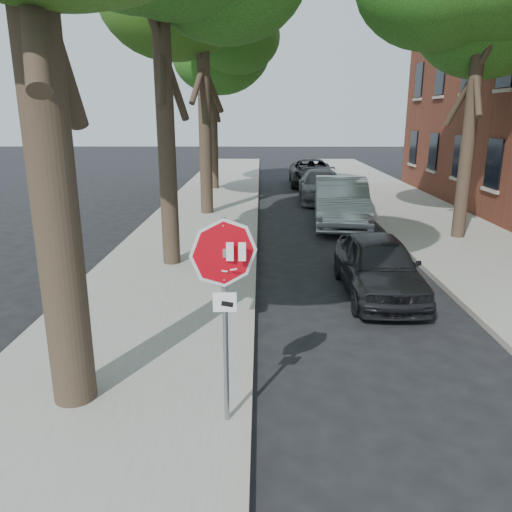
{
  "coord_description": "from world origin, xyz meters",
  "views": [
    {
      "loc": [
        -0.28,
        -5.52,
        3.83
      ],
      "look_at": [
        -0.34,
        0.79,
        2.05
      ],
      "focal_mm": 35.0,
      "sensor_mm": 36.0,
      "label": 1
    }
  ],
  "objects": [
    {
      "name": "tree_far",
      "position": [
        -2.72,
        21.11,
        7.21
      ],
      "size": [
        5.29,
        4.91,
        9.33
      ],
      "color": "black",
      "rests_on": "sidewalk_left"
    },
    {
      "name": "sidewalk_left",
      "position": [
        -2.5,
        12.0,
        0.06
      ],
      "size": [
        4.0,
        55.0,
        0.12
      ],
      "primitive_type": "cube",
      "color": "gray",
      "rests_on": "ground"
    },
    {
      "name": "sidewalk_right",
      "position": [
        6.0,
        12.0,
        0.06
      ],
      "size": [
        4.0,
        55.0,
        0.12
      ],
      "primitive_type": "cube",
      "color": "gray",
      "rests_on": "ground"
    },
    {
      "name": "stop_sign",
      "position": [
        -0.7,
        -0.03,
        1.95
      ],
      "size": [
        0.76,
        0.34,
        2.61
      ],
      "color": "gray",
      "rests_on": "sidewalk_left"
    },
    {
      "name": "curb_right",
      "position": [
        3.95,
        12.0,
        0.07
      ],
      "size": [
        0.12,
        55.0,
        0.13
      ],
      "primitive_type": "cube",
      "color": "#9E9384",
      "rests_on": "ground"
    },
    {
      "name": "car_c",
      "position": [
        2.51,
        17.52,
        0.7
      ],
      "size": [
        2.18,
        4.93,
        1.41
      ],
      "primitive_type": "imported",
      "rotation": [
        0.0,
        0.0,
        -0.04
      ],
      "color": "#49494D",
      "rests_on": "ground"
    },
    {
      "name": "car_d",
      "position": [
        2.6,
        22.86,
        0.73
      ],
      "size": [
        2.56,
        5.3,
        1.45
      ],
      "primitive_type": "imported",
      "rotation": [
        0.0,
        0.0,
        -0.03
      ],
      "color": "black",
      "rests_on": "ground"
    },
    {
      "name": "car_b",
      "position": [
        2.6,
        12.22,
        0.85
      ],
      "size": [
        2.26,
        5.3,
        1.7
      ],
      "primitive_type": "imported",
      "rotation": [
        0.0,
        0.0,
        -0.09
      ],
      "color": "#94959B",
      "rests_on": "ground"
    },
    {
      "name": "curb_left",
      "position": [
        -0.45,
        12.0,
        0.07
      ],
      "size": [
        0.12,
        55.0,
        0.13
      ],
      "primitive_type": "cube",
      "color": "#9E9384",
      "rests_on": "ground"
    },
    {
      "name": "car_a",
      "position": [
        2.3,
        4.96,
        0.66
      ],
      "size": [
        1.57,
        3.9,
        1.33
      ],
      "primitive_type": "imported",
      "rotation": [
        0.0,
        0.0,
        0.0
      ],
      "color": "black",
      "rests_on": "ground"
    },
    {
      "name": "ground",
      "position": [
        0.0,
        0.0,
        0.0
      ],
      "size": [
        120.0,
        120.0,
        0.0
      ],
      "primitive_type": "plane",
      "color": "black",
      "rests_on": "ground"
    }
  ]
}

